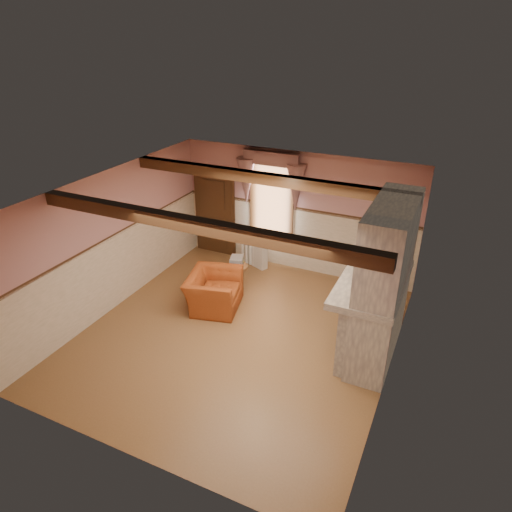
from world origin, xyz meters
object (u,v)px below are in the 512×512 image
at_px(side_table, 237,277).
at_px(mantel_clock, 383,255).
at_px(radiator, 255,254).
at_px(oil_lamp, 379,262).
at_px(bowl, 376,272).
at_px(armchair, 214,291).

distance_m(side_table, mantel_clock, 3.30).
xyz_separation_m(radiator, oil_lamp, (3.14, -1.68, 1.26)).
bearing_deg(side_table, oil_lamp, -9.75).
height_order(radiator, bowl, bowl).
bearing_deg(armchair, bowl, -100.84).
distance_m(bowl, oil_lamp, 0.21).
bearing_deg(armchair, oil_lamp, -97.47).
bearing_deg(mantel_clock, armchair, -166.81).
bearing_deg(oil_lamp, armchair, -173.71).
xyz_separation_m(armchair, radiator, (-0.02, 2.03, -0.07)).
relative_size(radiator, bowl, 2.14).
xyz_separation_m(side_table, mantel_clock, (3.05, -0.14, 1.25)).
relative_size(armchair, radiator, 1.62).
distance_m(side_table, oil_lamp, 3.35).
relative_size(mantel_clock, oil_lamp, 0.86).
relative_size(armchair, mantel_clock, 4.74).
distance_m(mantel_clock, oil_lamp, 0.39).
distance_m(armchair, bowl, 3.31).
xyz_separation_m(bowl, oil_lamp, (0.00, 0.18, 0.10)).
xyz_separation_m(armchair, side_table, (0.07, 0.87, -0.09)).
bearing_deg(oil_lamp, bowl, -90.00).
height_order(bowl, mantel_clock, mantel_clock).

